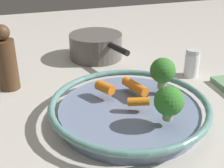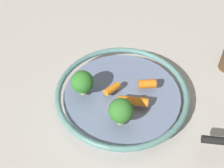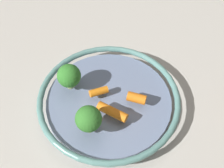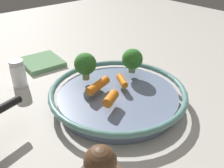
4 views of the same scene
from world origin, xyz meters
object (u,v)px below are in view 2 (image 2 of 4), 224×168
(serving_bowl, at_px, (122,96))
(baby_carrot_left, at_px, (147,84))
(baby_carrot_right, at_px, (133,101))
(baby_carrot_back, at_px, (112,89))
(broccoli_floret_mid, at_px, (121,111))
(broccoli_floret_large, at_px, (82,82))

(serving_bowl, bearing_deg, baby_carrot_left, -55.62)
(baby_carrot_right, xyz_separation_m, baby_carrot_back, (0.02, 0.06, -0.00))
(serving_bowl, xyz_separation_m, baby_carrot_back, (-0.01, 0.02, 0.03))
(broccoli_floret_mid, bearing_deg, serving_bowl, 18.94)
(baby_carrot_left, distance_m, baby_carrot_right, 0.06)
(baby_carrot_back, bearing_deg, serving_bowl, -66.06)
(broccoli_floret_mid, bearing_deg, baby_carrot_left, -10.05)
(baby_carrot_back, height_order, broccoli_floret_large, broccoli_floret_large)
(broccoli_floret_mid, bearing_deg, baby_carrot_right, -7.71)
(serving_bowl, bearing_deg, broccoli_floret_mid, -161.06)
(baby_carrot_right, bearing_deg, broccoli_floret_large, 95.81)
(baby_carrot_left, xyz_separation_m, baby_carrot_right, (-0.06, 0.01, -0.00))
(baby_carrot_back, height_order, broccoli_floret_mid, broccoli_floret_mid)
(baby_carrot_right, bearing_deg, broccoli_floret_mid, 172.29)
(baby_carrot_left, bearing_deg, baby_carrot_back, 121.46)
(baby_carrot_left, bearing_deg, baby_carrot_right, 167.76)
(baby_carrot_back, bearing_deg, baby_carrot_left, -58.54)
(serving_bowl, height_order, baby_carrot_right, baby_carrot_right)
(baby_carrot_right, height_order, broccoli_floret_large, broccoli_floret_large)
(baby_carrot_right, relative_size, broccoli_floret_large, 1.07)
(baby_carrot_back, xyz_separation_m, broccoli_floret_mid, (-0.07, -0.05, 0.03))
(broccoli_floret_large, bearing_deg, baby_carrot_back, -64.22)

